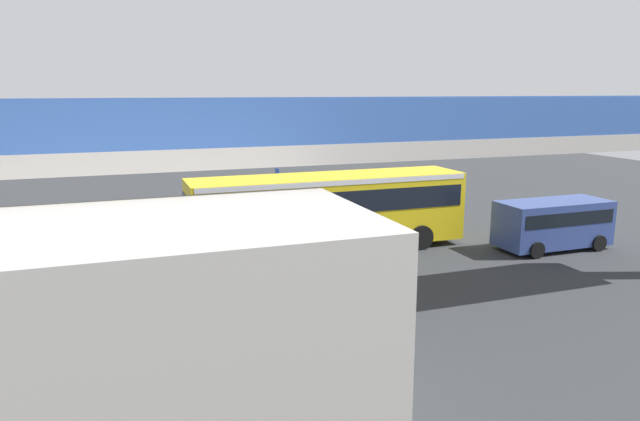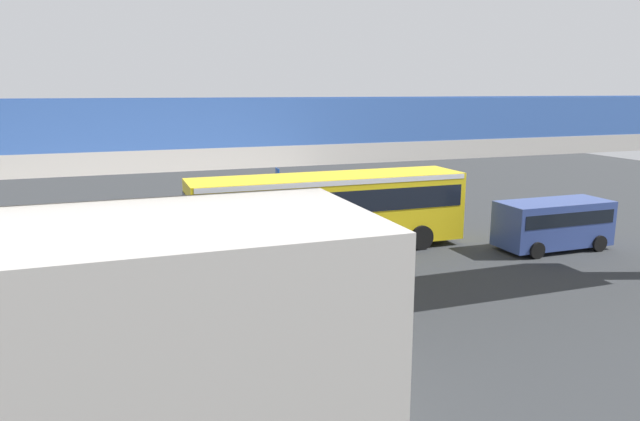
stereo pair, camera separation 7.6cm
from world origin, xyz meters
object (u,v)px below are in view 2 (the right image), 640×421
(parked_van, at_px, (553,222))
(city_bus, at_px, (328,206))
(bicycle_red, at_px, (542,225))
(traffic_sign, at_px, (278,186))

(parked_van, bearing_deg, city_bus, -18.85)
(bicycle_red, bearing_deg, city_bus, -3.03)
(city_bus, distance_m, bicycle_red, 10.66)
(parked_van, relative_size, traffic_sign, 1.71)
(city_bus, distance_m, traffic_sign, 5.42)
(city_bus, height_order, parked_van, city_bus)
(city_bus, bearing_deg, bicycle_red, 176.97)
(parked_van, height_order, bicycle_red, parked_van)
(parked_van, xyz_separation_m, bicycle_red, (-1.61, -2.49, -0.81))
(traffic_sign, bearing_deg, bicycle_red, 152.10)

